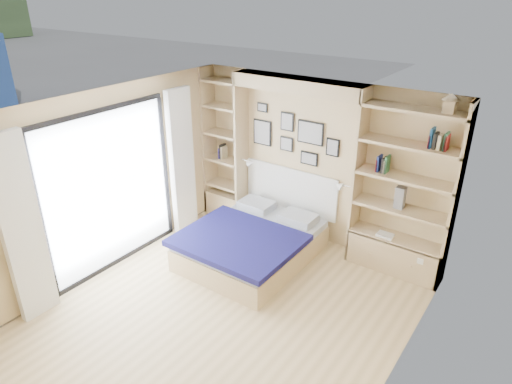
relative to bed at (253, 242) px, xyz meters
The scene contains 8 objects.
ground 1.30m from the bed, 69.31° to the right, with size 4.50×4.50×0.00m, color #D9BA85.
room_shell 0.88m from the bed, 78.96° to the left, with size 4.50×4.50×4.50m.
bed is the anchor object (origin of this frame).
photo_gallery 1.69m from the bed, 90.11° to the left, with size 1.48×0.02×0.82m.
reading_lamps 1.17m from the bed, 79.49° to the left, with size 1.92×0.12×0.15m.
shelf_decor 2.26m from the bed, 29.83° to the left, with size 3.55×0.23×2.03m.
deck 3.38m from the bed, 159.28° to the right, with size 3.20×4.00×0.05m, color brown.
deck_chair 2.79m from the bed, behind, with size 0.70×0.92×0.82m.
Camera 1 is at (2.88, -3.44, 3.71)m, focal length 32.00 mm.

